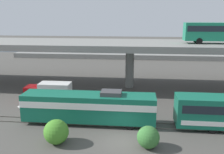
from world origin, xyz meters
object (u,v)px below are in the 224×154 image
Objects in this scene: parked_car_0 at (128,50)px; parked_car_3 at (85,48)px; parked_car_6 at (195,49)px; parked_car_2 at (150,50)px; transit_bus_on_overpass at (222,31)px; parked_car_1 at (94,50)px; parked_car_4 at (173,49)px; train_locomotive at (82,106)px; service_truck_west at (50,92)px; parked_car_5 at (193,51)px.

parked_car_0 and parked_car_3 have the same top height.
parked_car_0 is 0.92× the size of parked_car_6.
transit_bus_on_overpass is at bearing 105.07° from parked_car_2.
parked_car_4 is at bearing -168.60° from parked_car_1.
parked_car_0 is 14.98m from parked_car_3.
train_locomotive reaches higher than parked_car_1.
parked_car_0 is at bearing -65.01° from transit_bus_on_overpass.
transit_bus_on_overpass is 2.75× the size of parked_car_4.
parked_car_1 is at bearing -89.09° from service_truck_west.
parked_car_2 is (-9.58, 35.60, -8.05)m from transit_bus_on_overpass.
parked_car_4 is (-2.21, 38.55, -8.05)m from transit_bus_on_overpass.
parked_car_3 is at bearing -78.34° from train_locomotive.
train_locomotive is at bearing 133.92° from service_truck_west.
service_truck_west is 46.90m from parked_car_3.
parked_car_2 is at bearing -173.24° from parked_car_1.
parked_car_0 is at bearing -103.07° from service_truck_west.
parked_car_4 is at bearing -108.42° from train_locomotive.
parked_car_6 is at bearing -175.06° from parked_car_4.
parked_car_0 and parked_car_6 have the same top height.
parked_car_6 is (14.46, 3.57, -0.00)m from parked_car_2.
parked_car_5 is at bearing 172.42° from parked_car_2.
parked_car_0 is 0.92× the size of parked_car_3.
parked_car_6 is at bearing -97.10° from transit_bus_on_overpass.
parked_car_3 is (-11.02, 53.41, 0.01)m from train_locomotive.
train_locomotive is 9.36m from service_truck_west.
parked_car_2 and parked_car_6 have the same top height.
parked_car_4 and parked_car_5 have the same top height.
parked_car_1 is at bearing 11.40° from parked_car_4.
parked_car_4 is at bearing -40.46° from parked_car_5.
parked_car_1 and parked_car_2 have the same top height.
parked_car_0 is at bearing -94.15° from train_locomotive.
transit_bus_on_overpass is at bearing -97.10° from parked_car_6.
parked_car_2 and parked_car_5 have the same top height.
transit_bus_on_overpass is 2.88× the size of parked_car_5.
transit_bus_on_overpass is 2.57× the size of parked_car_6.
train_locomotive is 51.81m from parked_car_2.
parked_car_0 is at bearing -169.60° from parked_car_6.
parked_car_6 is (32.11, 5.66, 0.00)m from parked_car_1.
parked_car_4 is at bearing -158.16° from parked_car_2.
train_locomotive is at bearing 71.58° from parked_car_4.
parked_car_0 and parked_car_1 have the same top height.
parked_car_1 is 1.07× the size of parked_car_5.
parked_car_5 is at bearing -3.98° from parked_car_0.
parked_car_5 is at bearing -125.20° from service_truck_west.
parked_car_6 is (31.45, 47.57, 0.57)m from service_truck_west.
transit_bus_on_overpass is 29.17m from service_truck_west.
parked_car_5 is at bearing -106.99° from parked_car_6.
parked_car_6 is at bearing -178.57° from parked_car_3.
parked_car_1 is (-0.67, 41.91, 0.57)m from service_truck_west.
parked_car_0 and parked_car_5 have the same top height.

